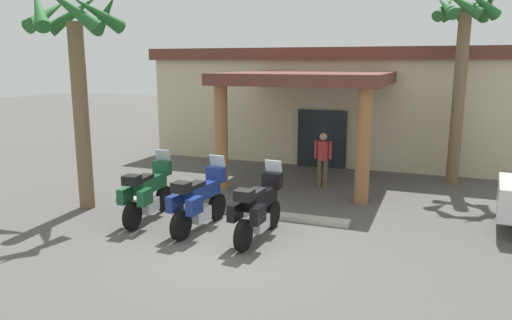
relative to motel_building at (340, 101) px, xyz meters
name	(u,v)px	position (x,y,z in m)	size (l,w,h in m)	color
ground_plane	(231,247)	(-0.03, -11.49, -2.20)	(80.00, 80.00, 0.00)	#514F4C
motel_building	(340,101)	(0.00, 0.00, 0.00)	(14.36, 11.21, 4.32)	beige
motorcycle_green	(148,192)	(-2.63, -10.56, -1.50)	(0.73, 2.21, 1.61)	black
motorcycle_blue	(199,200)	(-1.14, -10.74, -1.50)	(0.74, 2.21, 1.61)	black
motorcycle_black	(258,208)	(0.34, -10.85, -1.50)	(0.73, 2.21, 1.61)	black
pedestrian	(323,156)	(0.64, -5.88, -1.22)	(0.53, 0.32, 1.68)	brown
palm_tree_near_portico	(463,44)	(4.43, -4.07, 2.14)	(1.98, 2.05, 5.98)	brown
palm_tree_roadside	(76,52)	(-4.76, -10.24, 1.86)	(2.38, 2.47, 5.72)	brown
curb_strip	(224,210)	(-1.14, -9.34, -2.14)	(6.45, 0.36, 0.12)	#ADA89E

